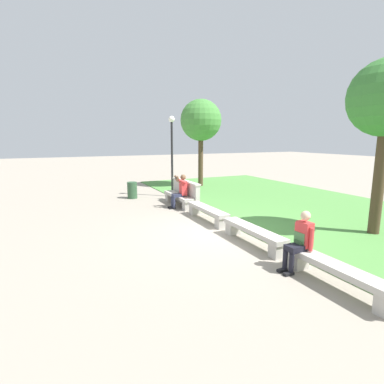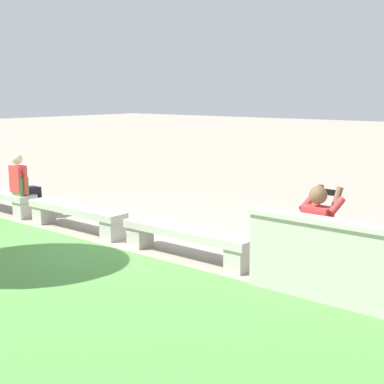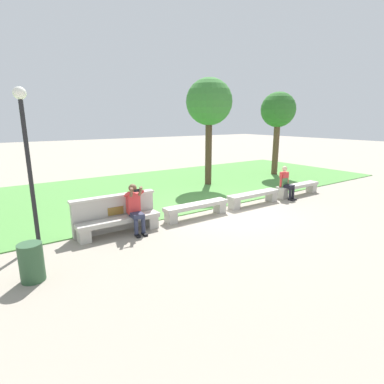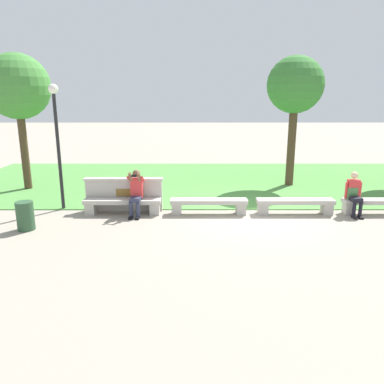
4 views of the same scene
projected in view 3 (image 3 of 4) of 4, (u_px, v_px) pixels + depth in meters
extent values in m
plane|color=gray|center=(227.00, 210.00, 10.16)|extent=(80.00, 80.00, 0.00)
cube|color=#518E42|center=(164.00, 187.00, 13.66)|extent=(21.84, 8.00, 0.03)
cube|color=#B7B2A8|center=(120.00, 220.00, 7.97)|extent=(2.25, 0.40, 0.12)
cube|color=#B7B2A8|center=(84.00, 236.00, 7.51)|extent=(0.28, 0.34, 0.33)
cube|color=#B7B2A8|center=(152.00, 222.00, 8.55)|extent=(0.28, 0.34, 0.33)
cube|color=#B7B2A8|center=(197.00, 205.00, 9.37)|extent=(2.25, 0.40, 0.12)
cube|color=#B7B2A8|center=(171.00, 218.00, 8.90)|extent=(0.28, 0.34, 0.33)
cube|color=#B7B2A8|center=(220.00, 207.00, 9.94)|extent=(0.28, 0.34, 0.33)
cube|color=#B7B2A8|center=(254.00, 194.00, 10.77)|extent=(2.25, 0.40, 0.12)
cube|color=#B7B2A8|center=(234.00, 204.00, 10.30)|extent=(0.28, 0.34, 0.33)
cube|color=#B7B2A8|center=(271.00, 196.00, 11.34)|extent=(0.28, 0.34, 0.33)
cube|color=#B7B2A8|center=(298.00, 186.00, 12.16)|extent=(2.25, 0.40, 0.12)
cube|color=#B7B2A8|center=(282.00, 194.00, 11.69)|extent=(0.28, 0.34, 0.33)
cube|color=#B7B2A8|center=(311.00, 188.00, 12.74)|extent=(0.28, 0.34, 0.33)
cube|color=#B7B2A8|center=(115.00, 214.00, 8.22)|extent=(2.27, 0.18, 0.95)
cube|color=beige|center=(114.00, 196.00, 8.11)|extent=(2.33, 0.24, 0.06)
cube|color=brown|center=(116.00, 211.00, 8.12)|extent=(0.44, 0.02, 0.22)
cube|color=black|center=(137.00, 236.00, 7.87)|extent=(0.12, 0.25, 0.06)
cylinder|color=#2D334C|center=(136.00, 227.00, 7.88)|extent=(0.11, 0.11, 0.42)
cube|color=black|center=(145.00, 234.00, 7.97)|extent=(0.12, 0.25, 0.06)
cylinder|color=#2D334C|center=(143.00, 226.00, 7.98)|extent=(0.11, 0.11, 0.42)
cube|color=#2D334C|center=(137.00, 215.00, 8.02)|extent=(0.33, 0.44, 0.12)
cube|color=#D83838|center=(133.00, 203.00, 8.15)|extent=(0.35, 0.24, 0.56)
sphere|color=brown|center=(133.00, 188.00, 8.05)|extent=(0.22, 0.22, 0.22)
cylinder|color=#D83838|center=(127.00, 194.00, 7.90)|extent=(0.11, 0.32, 0.21)
cylinder|color=brown|center=(131.00, 192.00, 7.80)|extent=(0.11, 0.19, 0.27)
cylinder|color=#D83838|center=(141.00, 193.00, 8.09)|extent=(0.11, 0.32, 0.21)
cylinder|color=brown|center=(140.00, 191.00, 7.92)|extent=(0.09, 0.19, 0.27)
cube|color=black|center=(137.00, 191.00, 7.80)|extent=(0.15, 0.02, 0.08)
cube|color=black|center=(291.00, 200.00, 11.39)|extent=(0.10, 0.22, 0.06)
cylinder|color=black|center=(290.00, 194.00, 11.38)|extent=(0.10, 0.10, 0.42)
cube|color=black|center=(294.00, 199.00, 11.49)|extent=(0.10, 0.22, 0.06)
cylinder|color=black|center=(293.00, 193.00, 11.49)|extent=(0.10, 0.10, 0.42)
cube|color=black|center=(288.00, 186.00, 11.51)|extent=(0.29, 0.40, 0.12)
cube|color=#D83838|center=(284.00, 179.00, 11.63)|extent=(0.32, 0.21, 0.52)
sphere|color=beige|center=(285.00, 169.00, 11.54)|extent=(0.20, 0.20, 0.20)
cylinder|color=#D83838|center=(281.00, 181.00, 11.51)|extent=(0.08, 0.08, 0.48)
cylinder|color=#D83838|center=(287.00, 179.00, 11.74)|extent=(0.08, 0.08, 0.48)
cube|color=#4C7F47|center=(283.00, 182.00, 11.63)|extent=(0.28, 0.20, 0.36)
cube|color=#395F35|center=(285.00, 185.00, 11.56)|extent=(0.20, 0.06, 0.16)
torus|color=black|center=(284.00, 177.00, 11.59)|extent=(0.10, 0.02, 0.10)
cylinder|color=#4C3826|center=(208.00, 151.00, 13.84)|extent=(0.30, 0.30, 3.16)
sphere|color=#387A33|center=(209.00, 102.00, 13.32)|extent=(2.07, 2.07, 2.07)
cylinder|color=brown|center=(276.00, 148.00, 16.46)|extent=(0.33, 0.33, 2.97)
sphere|color=#2D6B28|center=(278.00, 110.00, 15.98)|extent=(1.85, 1.85, 1.85)
cylinder|color=#2D5133|center=(32.00, 262.00, 5.66)|extent=(0.44, 0.44, 0.75)
cylinder|color=black|center=(30.00, 176.00, 7.00)|extent=(0.10, 0.10, 3.43)
sphere|color=white|center=(20.00, 93.00, 6.56)|extent=(0.28, 0.28, 0.28)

